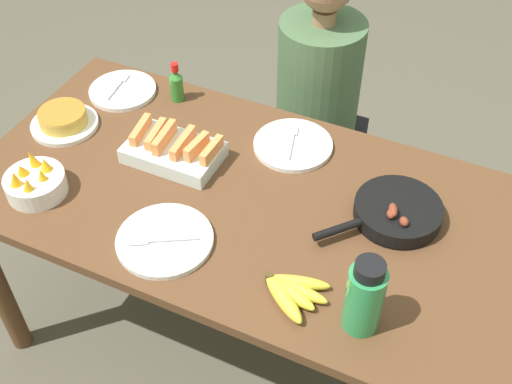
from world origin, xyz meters
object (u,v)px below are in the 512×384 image
(melon_tray, at_px, (174,150))
(banana_bunch, at_px, (291,291))
(skillet, at_px, (396,212))
(hot_sauce_bottle, at_px, (176,84))
(fruit_bowl_mango, at_px, (35,182))
(water_bottle, at_px, (364,297))
(empty_plate_near_front, at_px, (123,90))
(empty_plate_far_right, at_px, (165,240))
(frittata_plate_center, at_px, (64,120))
(person_figure, at_px, (315,131))
(empty_plate_far_left, at_px, (293,145))

(melon_tray, bearing_deg, banana_bunch, -31.83)
(banana_bunch, xyz_separation_m, skillet, (0.16, 0.37, 0.01))
(banana_bunch, xyz_separation_m, hot_sauce_bottle, (-0.68, 0.60, 0.04))
(fruit_bowl_mango, distance_m, water_bottle, 1.01)
(empty_plate_near_front, bearing_deg, hot_sauce_bottle, 13.63)
(skillet, height_order, empty_plate_far_right, skillet)
(frittata_plate_center, height_order, hot_sauce_bottle, hot_sauce_bottle)
(empty_plate_near_front, bearing_deg, person_figure, 34.77)
(melon_tray, height_order, skillet, melon_tray)
(banana_bunch, height_order, frittata_plate_center, frittata_plate_center)
(hot_sauce_bottle, bearing_deg, skillet, -15.28)
(empty_plate_far_left, bearing_deg, melon_tray, -146.69)
(empty_plate_near_front, distance_m, person_figure, 0.76)
(water_bottle, bearing_deg, melon_tray, 155.03)
(empty_plate_near_front, distance_m, empty_plate_far_right, 0.72)
(empty_plate_far_left, xyz_separation_m, hot_sauce_bottle, (-0.46, 0.06, 0.05))
(frittata_plate_center, height_order, fruit_bowl_mango, fruit_bowl_mango)
(empty_plate_far_left, xyz_separation_m, person_figure, (-0.07, 0.42, -0.28))
(skillet, bearing_deg, empty_plate_far_right, -15.83)
(hot_sauce_bottle, bearing_deg, water_bottle, -35.08)
(skillet, relative_size, water_bottle, 1.47)
(skillet, bearing_deg, water_bottle, 44.42)
(empty_plate_near_front, bearing_deg, frittata_plate_center, -105.83)
(person_figure, bearing_deg, frittata_plate_center, -135.29)
(skillet, bearing_deg, hot_sauce_bottle, -63.88)
(person_figure, bearing_deg, hot_sauce_bottle, -137.35)
(banana_bunch, bearing_deg, water_bottle, -1.02)
(skillet, bearing_deg, frittata_plate_center, -45.64)
(melon_tray, xyz_separation_m, hot_sauce_bottle, (-0.14, 0.27, 0.03))
(hot_sauce_bottle, bearing_deg, empty_plate_far_left, -8.05)
(frittata_plate_center, bearing_deg, melon_tray, 2.20)
(fruit_bowl_mango, bearing_deg, hot_sauce_bottle, 75.54)
(skillet, relative_size, empty_plate_near_front, 1.42)
(melon_tray, height_order, empty_plate_far_right, melon_tray)
(water_bottle, bearing_deg, fruit_bowl_mango, 178.11)
(melon_tray, bearing_deg, empty_plate_near_front, 146.61)
(fruit_bowl_mango, relative_size, hot_sauce_bottle, 1.22)
(water_bottle, height_order, hot_sauce_bottle, water_bottle)
(frittata_plate_center, distance_m, person_figure, 0.96)
(banana_bunch, distance_m, hot_sauce_bottle, 0.90)
(skillet, bearing_deg, empty_plate_far_left, -71.93)
(melon_tray, height_order, empty_plate_near_front, melon_tray)
(person_figure, bearing_deg, empty_plate_far_right, -95.67)
(melon_tray, distance_m, hot_sauce_bottle, 0.31)
(banana_bunch, distance_m, melon_tray, 0.63)
(skillet, xyz_separation_m, empty_plate_far_left, (-0.38, 0.16, -0.02))
(water_bottle, bearing_deg, empty_plate_near_front, 152.17)
(hot_sauce_bottle, bearing_deg, banana_bunch, -41.62)
(empty_plate_near_front, distance_m, hot_sauce_bottle, 0.21)
(melon_tray, height_order, person_figure, person_figure)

